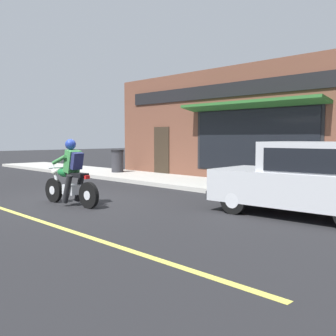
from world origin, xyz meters
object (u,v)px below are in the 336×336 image
at_px(car_hatchback, 305,180).
at_px(traffic_cone, 249,177).
at_px(motorcycle_with_rider, 71,178).
at_px(trash_bin, 117,161).

height_order(car_hatchback, traffic_cone, car_hatchback).
height_order(motorcycle_with_rider, car_hatchback, motorcycle_with_rider).
relative_size(car_hatchback, trash_bin, 3.98).
relative_size(motorcycle_with_rider, trash_bin, 2.06).
bearing_deg(traffic_cone, car_hatchback, -129.71).
distance_m(car_hatchback, traffic_cone, 4.15).
height_order(motorcycle_with_rider, traffic_cone, motorcycle_with_rider).
bearing_deg(traffic_cone, motorcycle_with_rider, 164.99).
bearing_deg(traffic_cone, trash_bin, 89.97).
relative_size(car_hatchback, traffic_cone, 6.51).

